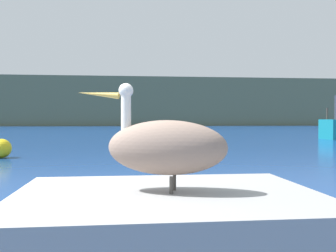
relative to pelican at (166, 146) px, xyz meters
name	(u,v)px	position (x,y,z in m)	size (l,w,h in m)	color
ground_plane	(38,247)	(-1.20, 0.46, -1.01)	(260.00, 260.00, 0.00)	navy
hillside_backdrop	(119,103)	(-1.20, 74.95, 3.46)	(140.00, 16.22, 8.94)	#5B664C
pier_dock	(167,226)	(0.01, 0.00, -0.70)	(2.68, 2.07, 0.60)	#979797
pelican	(166,146)	(0.00, 0.00, 0.00)	(1.39, 0.77, 0.97)	gray
mooring_buoy	(2,148)	(-4.24, 9.60, -0.70)	(0.62, 0.62, 0.62)	yellow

